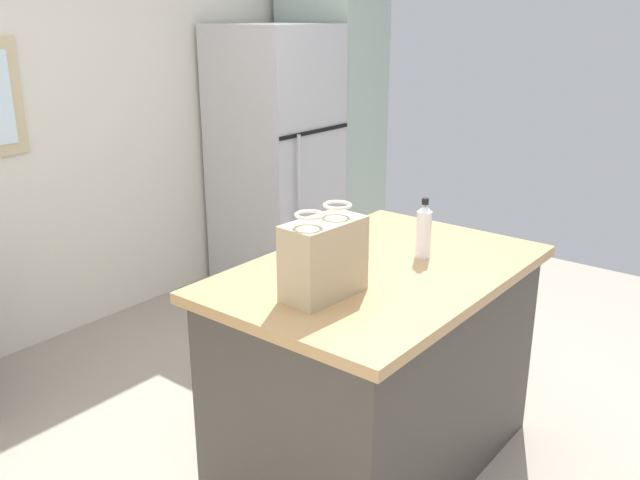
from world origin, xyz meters
name	(u,v)px	position (x,y,z in m)	size (l,w,h in m)	color
ground	(370,463)	(0.00, 0.00, 0.00)	(6.02, 6.02, 0.00)	#9E9384
back_wall	(47,101)	(-0.01, 2.21, 1.37)	(5.02, 0.13, 2.74)	silver
kitchen_island	(377,367)	(0.04, 0.01, 0.45)	(1.36, 0.90, 0.89)	#423D38
refrigerator	(276,157)	(1.40, 1.78, 0.88)	(0.71, 0.74, 1.77)	#B7B7BC
tall_cabinet	(332,119)	(2.04, 1.78, 1.07)	(0.53, 0.66, 2.13)	#9EB2A8
shopping_bag	(324,258)	(-0.32, 0.01, 1.03)	(0.32, 0.18, 0.32)	tan
small_box	(341,245)	(0.03, 0.20, 0.94)	(0.17, 0.10, 0.11)	#4775B7
bottle	(424,231)	(0.24, -0.07, 1.00)	(0.06, 0.06, 0.25)	white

